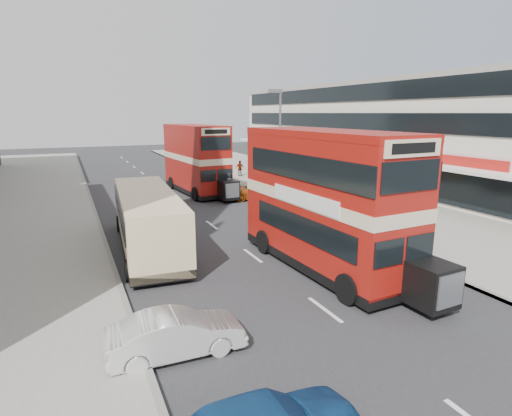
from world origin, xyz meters
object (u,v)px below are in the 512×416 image
car_left_front (176,334)px  cyclist (230,192)px  car_right_a (288,207)px  car_right_c (205,172)px  pedestrian_near (349,202)px  street_lamp (279,137)px  coach (148,218)px  pedestrian_far (240,168)px  bus_second (196,159)px  bus_main (326,200)px  car_right_b (251,191)px

car_left_front → cyclist: cyclist is taller
car_right_a → car_left_front: bearing=-41.4°
car_right_c → pedestrian_near: 18.73m
street_lamp → car_right_c: (-1.61, 12.75, -4.05)m
coach → pedestrian_far: coach is taller
bus_second → cyclist: size_ratio=4.65×
car_left_front → pedestrian_near: pedestrian_near is taller
car_right_a → car_right_c: size_ratio=0.95×
bus_second → cyclist: (1.31, -4.26, -2.12)m
bus_main → car_right_c: size_ratio=2.39×
car_left_front → car_right_b: (10.54, 18.82, 0.01)m
car_right_c → pedestrian_far: (3.74, -0.06, 0.21)m
bus_second → car_left_front: size_ratio=2.62×
coach → car_left_front: (-1.02, -9.56, -0.94)m
street_lamp → coach: 13.21m
pedestrian_near → pedestrian_far: 18.28m
car_left_front → pedestrian_near: bearing=-50.2°
coach → car_right_c: coach is taller
car_right_c → pedestrian_near: size_ratio=2.73×
car_left_front → car_right_b: size_ratio=0.83×
bus_main → car_right_a: 9.69m
car_right_a → pedestrian_far: pedestrian_far is taller
bus_second → coach: size_ratio=0.97×
car_right_a → pedestrian_near: 3.89m
bus_main → pedestrian_far: (6.50, 25.33, -2.03)m
car_right_b → car_right_c: size_ratio=1.05×
car_left_front → car_right_b: bearing=-27.7°
coach → pedestrian_near: bearing=10.3°
car_right_b → pedestrian_far: size_ratio=2.86×
bus_main → car_right_b: bus_main is taller
cyclist → coach: bearing=-135.8°
pedestrian_near → car_left_front: bearing=37.3°
street_lamp → car_right_b: bearing=117.9°
pedestrian_far → pedestrian_near: bearing=-87.5°
car_left_front → cyclist: (8.72, 18.60, 0.09)m
bus_main → pedestrian_near: bus_main is taller
pedestrian_far → bus_second: bearing=-133.1°
bus_second → car_right_b: size_ratio=2.17×
car_right_c → pedestrian_far: size_ratio=2.72×
coach → car_right_b: 13.32m
car_right_b → car_right_c: (-0.42, 10.49, 0.11)m
pedestrian_near → pedestrian_far: pedestrian_far is taller
car_left_front → car_right_a: car_left_front is taller
street_lamp → pedestrian_near: street_lamp is taller
bus_second → car_right_a: size_ratio=2.41×
pedestrian_near → coach: bearing=5.3°
bus_main → pedestrian_far: size_ratio=6.50×
bus_main → pedestrian_near: (6.57, 7.05, -2.03)m
car_right_c → pedestrian_far: bearing=93.6°
car_right_b → coach: bearing=-47.7°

